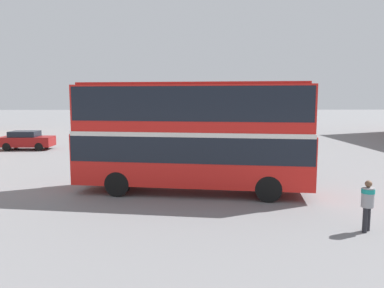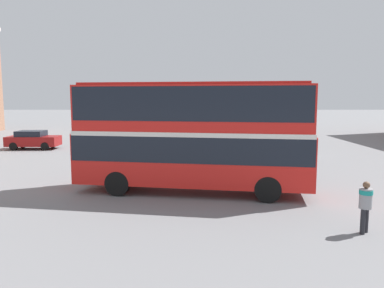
{
  "view_description": "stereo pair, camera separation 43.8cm",
  "coord_description": "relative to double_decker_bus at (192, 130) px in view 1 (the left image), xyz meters",
  "views": [
    {
      "loc": [
        -0.99,
        -17.19,
        4.24
      ],
      "look_at": [
        -0.55,
        -0.67,
        2.21
      ],
      "focal_mm": 35.0,
      "sensor_mm": 36.0,
      "label": 1
    },
    {
      "loc": [
        -0.55,
        -17.2,
        4.24
      ],
      "look_at": [
        -0.55,
        -0.67,
        2.21
      ],
      "focal_mm": 35.0,
      "sensor_mm": 36.0,
      "label": 2
    }
  ],
  "objects": [
    {
      "name": "ground_plane",
      "position": [
        0.55,
        0.67,
        -2.81
      ],
      "size": [
        240.0,
        240.0,
        0.0
      ],
      "primitive_type": "plane",
      "color": "slate"
    },
    {
      "name": "parked_car_kerb_far",
      "position": [
        -13.32,
        14.56,
        -2.02
      ],
      "size": [
        4.16,
        1.92,
        1.54
      ],
      "rotation": [
        0.0,
        0.0,
        -0.0
      ],
      "color": "maroon",
      "rests_on": "ground_plane"
    },
    {
      "name": "double_decker_bus",
      "position": [
        0.0,
        0.0,
        0.0
      ],
      "size": [
        10.64,
        4.19,
        4.91
      ],
      "rotation": [
        0.0,
        0.0,
        -0.17
      ],
      "color": "red",
      "rests_on": "ground_plane"
    },
    {
      "name": "parked_car_side_street",
      "position": [
        6.22,
        10.15,
        -2.04
      ],
      "size": [
        4.73,
        2.31,
        1.54
      ],
      "rotation": [
        0.0,
        0.0,
        0.13
      ],
      "color": "silver",
      "rests_on": "ground_plane"
    },
    {
      "name": "parked_car_kerb_near",
      "position": [
        7.14,
        16.21,
        -2.0
      ],
      "size": [
        4.88,
        2.59,
        1.58
      ],
      "rotation": [
        0.0,
        0.0,
        -0.19
      ],
      "color": "slate",
      "rests_on": "ground_plane"
    },
    {
      "name": "pedestrian_foreground",
      "position": [
        5.43,
        -5.14,
        -1.79
      ],
      "size": [
        0.58,
        0.58,
        1.66
      ],
      "rotation": [
        0.0,
        0.0,
        2.34
      ],
      "color": "#232328",
      "rests_on": "ground_plane"
    }
  ]
}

